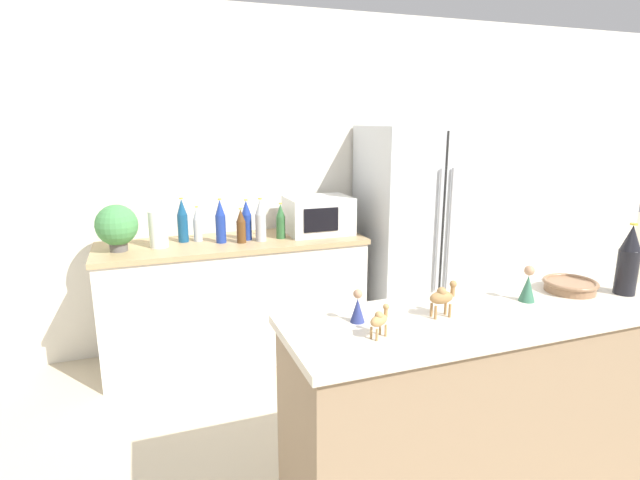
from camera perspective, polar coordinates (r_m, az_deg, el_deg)
wall_back at (r=3.99m, az=-4.89°, el=6.93°), size 8.00×0.06×2.55m
back_counter at (r=3.77m, az=-9.63°, el=-6.59°), size 1.89×0.63×0.89m
refrigerator at (r=4.13m, az=11.22°, el=0.91°), size 0.90×0.70×1.69m
bar_counter at (r=2.33m, az=18.21°, el=-19.10°), size 1.70×0.51×1.00m
potted_plant at (r=3.53m, az=-22.22°, el=1.48°), size 0.27×0.27×0.31m
paper_towel_roll at (r=3.56m, az=-18.00°, el=1.19°), size 0.12×0.12×0.25m
microwave at (r=3.80m, az=-0.19°, el=2.86°), size 0.48×0.37×0.28m
back_bottle_0 at (r=3.63m, az=-8.41°, el=2.21°), size 0.07×0.07×0.30m
back_bottle_1 at (r=3.57m, az=-11.31°, el=2.06°), size 0.07×0.07×0.32m
back_bottle_2 at (r=3.55m, az=-9.01°, el=1.55°), size 0.07×0.07×0.25m
back_bottle_3 at (r=3.58m, az=-6.81°, el=2.22°), size 0.08×0.08×0.31m
back_bottle_4 at (r=3.66m, az=-13.82°, el=1.72°), size 0.06×0.06×0.25m
back_bottle_5 at (r=3.65m, az=-4.52°, el=2.12°), size 0.07×0.07×0.26m
back_bottle_6 at (r=3.66m, az=-15.44°, el=2.11°), size 0.07×0.07×0.32m
wine_bottle at (r=2.50m, az=31.78°, el=-2.01°), size 0.09×0.09×0.31m
fruit_bowl at (r=2.45m, az=26.68°, el=-4.65°), size 0.23×0.23×0.05m
camel_figurine at (r=1.96m, az=13.82°, el=-6.29°), size 0.11×0.05×0.14m
camel_figurine_second at (r=1.74m, az=6.82°, el=-9.00°), size 0.09×0.07×0.11m
wise_man_figurine_crimson at (r=2.23m, az=22.66°, el=-4.87°), size 0.07×0.07×0.15m
wise_man_figurine_purple at (r=1.87m, az=4.32°, el=-7.76°), size 0.05×0.05×0.13m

